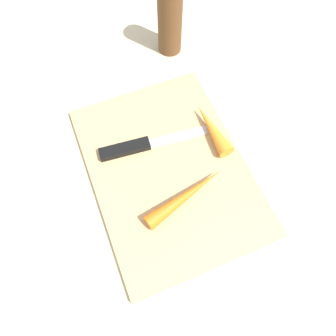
# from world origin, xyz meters

# --- Properties ---
(ground_plane) EXTENTS (1.40, 1.40, 0.00)m
(ground_plane) POSITION_xyz_m (0.00, 0.00, 0.00)
(ground_plane) COLOR #C6B793
(cutting_board) EXTENTS (0.36, 0.26, 0.01)m
(cutting_board) POSITION_xyz_m (0.00, 0.00, 0.01)
(cutting_board) COLOR tan
(cutting_board) RESTS_ON ground_plane
(knife) EXTENTS (0.04, 0.20, 0.01)m
(knife) POSITION_xyz_m (-0.06, -0.04, 0.02)
(knife) COLOR #B7B7BC
(knife) RESTS_ON cutting_board
(carrot_long) EXTENTS (0.06, 0.15, 0.03)m
(carrot_long) POSITION_xyz_m (0.06, 0.01, 0.02)
(carrot_long) COLOR orange
(carrot_long) RESTS_ON cutting_board
(carrot_short) EXTENTS (0.11, 0.03, 0.03)m
(carrot_short) POSITION_xyz_m (-0.04, 0.10, 0.03)
(carrot_short) COLOR orange
(carrot_short) RESTS_ON cutting_board
(pepper_grinder) EXTENTS (0.05, 0.05, 0.14)m
(pepper_grinder) POSITION_xyz_m (-0.27, 0.11, 0.07)
(pepper_grinder) COLOR brown
(pepper_grinder) RESTS_ON ground_plane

